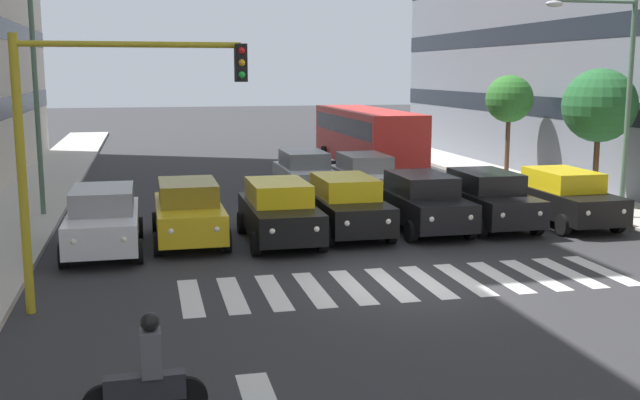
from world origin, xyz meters
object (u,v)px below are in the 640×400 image
(car_row2_0, at_px, (365,177))
(traffic_light_gantry, at_px, (89,126))
(car_4, at_px, (279,211))
(car_6, at_px, (103,220))
(car_0, at_px, (564,197))
(car_2, at_px, (422,202))
(motorcycle_with_rider, at_px, (147,378))
(car_5, at_px, (189,211))
(bus_behind_traffic, at_px, (366,134))
(street_lamp_left, at_px, (615,84))
(street_lamp_right, at_px, (51,73))
(street_tree_2, at_px, (509,99))
(car_row2_1, at_px, (305,173))
(street_tree_1, at_px, (599,106))
(car_3, at_px, (346,205))
(car_1, at_px, (487,199))

(car_row2_0, bearing_deg, traffic_light_gantry, 51.56)
(car_4, xyz_separation_m, car_6, (4.78, 0.14, 0.00))
(car_0, relative_size, car_6, 1.00)
(car_2, bearing_deg, motorcycle_with_rider, 53.65)
(car_4, relative_size, car_5, 1.00)
(car_2, bearing_deg, car_row2_0, -88.74)
(car_5, height_order, traffic_light_gantry, traffic_light_gantry)
(bus_behind_traffic, bearing_deg, car_5, 55.32)
(car_5, distance_m, street_lamp_left, 13.71)
(car_5, bearing_deg, street_lamp_right, -49.26)
(car_2, distance_m, car_6, 9.31)
(car_5, bearing_deg, car_2, 179.89)
(car_0, distance_m, motorcycle_with_rider, 16.95)
(street_lamp_left, distance_m, street_lamp_right, 17.87)
(bus_behind_traffic, bearing_deg, street_tree_2, 141.54)
(car_0, distance_m, street_lamp_right, 16.82)
(car_row2_1, bearing_deg, car_2, 106.16)
(street_lamp_left, height_order, street_tree_1, street_lamp_left)
(car_4, height_order, traffic_light_gantry, traffic_light_gantry)
(bus_behind_traffic, bearing_deg, car_4, 64.24)
(car_row2_0, height_order, traffic_light_gantry, traffic_light_gantry)
(car_5, bearing_deg, car_4, 166.99)
(car_6, relative_size, street_lamp_right, 0.59)
(car_2, xyz_separation_m, car_row2_0, (0.12, -5.67, 0.00))
(motorcycle_with_rider, bearing_deg, street_tree_2, -127.63)
(car_5, distance_m, street_tree_1, 14.89)
(car_row2_0, height_order, bus_behind_traffic, bus_behind_traffic)
(car_row2_0, distance_m, traffic_light_gantry, 14.84)
(car_4, relative_size, bus_behind_traffic, 0.42)
(street_lamp_left, bearing_deg, street_lamp_right, -15.44)
(car_6, bearing_deg, street_tree_2, -149.59)
(car_4, height_order, car_6, same)
(car_0, height_order, car_4, same)
(traffic_light_gantry, bearing_deg, car_2, -147.96)
(car_5, relative_size, car_row2_0, 1.00)
(car_4, height_order, street_tree_1, street_tree_1)
(car_3, distance_m, street_tree_2, 13.65)
(car_row2_0, bearing_deg, street_lamp_left, 137.75)
(street_tree_1, bearing_deg, street_lamp_right, -6.81)
(car_row2_1, bearing_deg, street_tree_1, 153.15)
(car_4, xyz_separation_m, car_row2_0, (-4.38, -6.23, 0.00))
(street_lamp_right, bearing_deg, car_5, 130.74)
(car_3, xyz_separation_m, traffic_light_gantry, (6.78, 5.72, 2.83))
(traffic_light_gantry, bearing_deg, car_1, -152.78)
(car_4, relative_size, street_tree_1, 0.93)
(car_4, xyz_separation_m, street_tree_1, (-11.95, -3.00, 2.71))
(car_0, xyz_separation_m, traffic_light_gantry, (13.86, 5.58, 2.83))
(car_row2_0, relative_size, street_lamp_right, 0.59)
(car_row2_1, height_order, street_tree_1, street_tree_1)
(car_2, relative_size, car_row2_0, 1.00)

